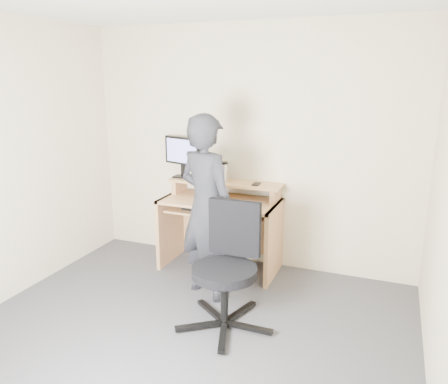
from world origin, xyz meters
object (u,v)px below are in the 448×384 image
Objects in this scene: monitor at (182,153)px; person at (207,208)px; desk at (223,216)px; office_chair at (228,262)px.

person is at bearing -34.57° from monitor.
person reaches higher than monitor.
desk is 2.65× the size of monitor.
desk is at bearing 7.32° from monitor.
office_chair is at bearing -33.89° from monitor.
desk is at bearing 113.72° from office_chair.
monitor reaches higher than office_chair.
office_chair reaches higher than desk.
person is (0.10, -0.64, 0.29)m from desk.
person reaches higher than office_chair.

